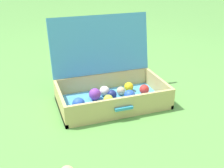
# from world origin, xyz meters

# --- Properties ---
(ground_plane) EXTENTS (16.00, 16.00, 0.00)m
(ground_plane) POSITION_xyz_m (0.00, 0.00, 0.00)
(ground_plane) COLOR #569342
(open_suitcase) EXTENTS (0.68, 0.50, 0.52)m
(open_suitcase) POSITION_xyz_m (0.02, 0.11, 0.12)
(open_suitcase) COLOR #4799C6
(open_suitcase) RESTS_ON ground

